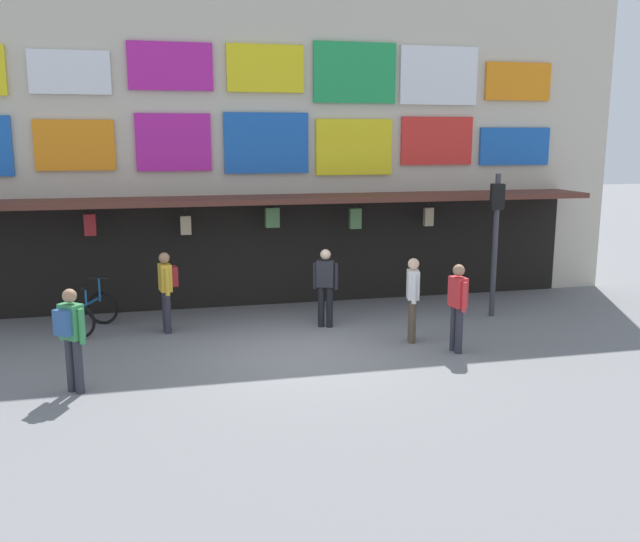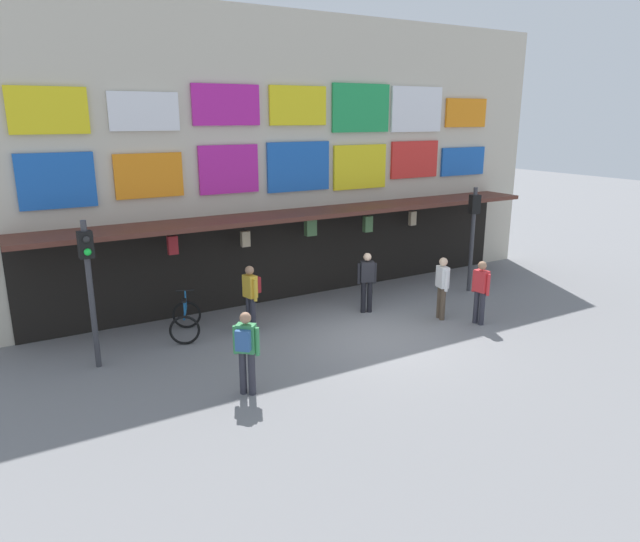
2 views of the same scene
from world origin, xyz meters
name	(u,v)px [view 1 (image 1 of 2)]	position (x,y,z in m)	size (l,w,h in m)	color
ground_plane	(302,354)	(0.00, 0.00, 0.00)	(80.00, 80.00, 0.00)	slate
shopfront	(263,138)	(0.00, 4.57, 3.96)	(18.00, 2.60, 8.00)	beige
traffic_light_far	(496,222)	(4.76, 1.75, 2.14)	(0.33, 0.35, 3.20)	#38383D
bicycle_parked	(91,313)	(-3.96, 2.51, 0.39)	(1.08, 1.34, 1.05)	black
pedestrian_in_purple	(413,295)	(2.28, 0.28, 0.95)	(0.30, 0.52, 1.68)	brown
pedestrian_in_red	(457,303)	(2.86, -0.52, 0.95)	(0.26, 0.53, 1.68)	#2D2D38
pedestrian_in_black	(71,333)	(-3.89, -1.07, 0.98)	(0.47, 0.47, 1.68)	#2D2D38
pedestrian_in_white	(325,283)	(0.87, 1.71, 0.95)	(0.50, 0.34, 1.68)	black
pedestrian_in_blue	(167,286)	(-2.40, 2.07, 0.98)	(0.40, 0.52, 1.68)	#2D2D38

